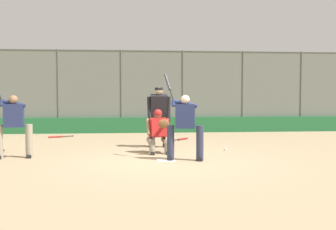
{
  "coord_description": "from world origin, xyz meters",
  "views": [
    {
      "loc": [
        0.77,
        9.41,
        1.64
      ],
      "look_at": [
        -0.14,
        -1.0,
        1.05
      ],
      "focal_mm": 42.0,
      "sensor_mm": 36.0,
      "label": 1
    }
  ],
  "objects_px": {
    "spare_bat_near_backstop": "(57,137)",
    "spare_bat_by_padding": "(182,139)",
    "batter_on_deck": "(13,124)",
    "baseball_loose": "(225,149)",
    "umpire_home": "(159,115)",
    "catcher_behind_plate": "(159,131)",
    "batter_at_plate": "(185,125)"
  },
  "relations": [
    {
      "from": "spare_bat_near_backstop",
      "to": "spare_bat_by_padding",
      "type": "xyz_separation_m",
      "value": [
        -4.45,
        1.14,
        0.0
      ]
    },
    {
      "from": "batter_on_deck",
      "to": "baseball_loose",
      "type": "bearing_deg",
      "value": -178.39
    },
    {
      "from": "spare_bat_near_backstop",
      "to": "baseball_loose",
      "type": "distance_m",
      "value": 6.52
    },
    {
      "from": "umpire_home",
      "to": "baseball_loose",
      "type": "bearing_deg",
      "value": 157.14
    },
    {
      "from": "catcher_behind_plate",
      "to": "spare_bat_near_backstop",
      "type": "height_order",
      "value": "catcher_behind_plate"
    },
    {
      "from": "batter_at_plate",
      "to": "spare_bat_by_padding",
      "type": "height_order",
      "value": "batter_at_plate"
    },
    {
      "from": "baseball_loose",
      "to": "catcher_behind_plate",
      "type": "bearing_deg",
      "value": 11.81
    },
    {
      "from": "batter_at_plate",
      "to": "spare_bat_by_padding",
      "type": "distance_m",
      "value": 4.19
    },
    {
      "from": "umpire_home",
      "to": "catcher_behind_plate",
      "type": "bearing_deg",
      "value": 85.79
    },
    {
      "from": "baseball_loose",
      "to": "umpire_home",
      "type": "bearing_deg",
      "value": -22.87
    },
    {
      "from": "umpire_home",
      "to": "baseball_loose",
      "type": "xyz_separation_m",
      "value": [
        -1.85,
        0.78,
        -0.94
      ]
    },
    {
      "from": "umpire_home",
      "to": "batter_on_deck",
      "type": "bearing_deg",
      "value": 23.68
    },
    {
      "from": "spare_bat_near_backstop",
      "to": "batter_on_deck",
      "type": "bearing_deg",
      "value": 65.85
    },
    {
      "from": "umpire_home",
      "to": "baseball_loose",
      "type": "distance_m",
      "value": 2.21
    },
    {
      "from": "umpire_home",
      "to": "spare_bat_by_padding",
      "type": "xyz_separation_m",
      "value": [
        -0.9,
        -1.75,
        -0.95
      ]
    },
    {
      "from": "umpire_home",
      "to": "batter_on_deck",
      "type": "distance_m",
      "value": 4.1
    },
    {
      "from": "catcher_behind_plate",
      "to": "batter_on_deck",
      "type": "height_order",
      "value": "batter_on_deck"
    },
    {
      "from": "baseball_loose",
      "to": "batter_on_deck",
      "type": "bearing_deg",
      "value": 8.8
    },
    {
      "from": "batter_on_deck",
      "to": "umpire_home",
      "type": "bearing_deg",
      "value": -163.52
    },
    {
      "from": "batter_at_plate",
      "to": "spare_bat_by_padding",
      "type": "xyz_separation_m",
      "value": [
        -0.43,
        -4.09,
        -0.83
      ]
    },
    {
      "from": "batter_at_plate",
      "to": "spare_bat_near_backstop",
      "type": "height_order",
      "value": "batter_at_plate"
    },
    {
      "from": "batter_at_plate",
      "to": "spare_bat_near_backstop",
      "type": "relative_size",
      "value": 2.44
    },
    {
      "from": "catcher_behind_plate",
      "to": "baseball_loose",
      "type": "relative_size",
      "value": 16.18
    },
    {
      "from": "catcher_behind_plate",
      "to": "baseball_loose",
      "type": "xyz_separation_m",
      "value": [
        -1.93,
        -0.4,
        -0.58
      ]
    },
    {
      "from": "catcher_behind_plate",
      "to": "spare_bat_near_backstop",
      "type": "bearing_deg",
      "value": -56.65
    },
    {
      "from": "umpire_home",
      "to": "batter_on_deck",
      "type": "relative_size",
      "value": 0.82
    },
    {
      "from": "batter_on_deck",
      "to": "baseball_loose",
      "type": "xyz_separation_m",
      "value": [
        -5.6,
        -0.87,
        -0.83
      ]
    },
    {
      "from": "umpire_home",
      "to": "spare_bat_by_padding",
      "type": "distance_m",
      "value": 2.19
    },
    {
      "from": "spare_bat_by_padding",
      "to": "catcher_behind_plate",
      "type": "bearing_deg",
      "value": -153.09
    },
    {
      "from": "catcher_behind_plate",
      "to": "spare_bat_by_padding",
      "type": "distance_m",
      "value": 3.15
    },
    {
      "from": "catcher_behind_plate",
      "to": "umpire_home",
      "type": "relative_size",
      "value": 0.66
    },
    {
      "from": "catcher_behind_plate",
      "to": "baseball_loose",
      "type": "bearing_deg",
      "value": -175.22
    }
  ]
}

